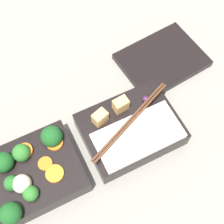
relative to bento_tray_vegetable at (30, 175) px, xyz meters
name	(u,v)px	position (x,y,z in m)	size (l,w,h in m)	color
ground_plane	(89,152)	(0.12, 0.00, -0.03)	(3.00, 3.00, 0.00)	gray
bento_tray_vegetable	(30,175)	(0.00, 0.00, 0.00)	(0.19, 0.15, 0.07)	black
bento_tray_rice	(130,129)	(0.21, 0.00, 0.00)	(0.20, 0.14, 0.07)	black
bento_lid	(162,60)	(0.37, 0.13, -0.02)	(0.18, 0.14, 0.02)	black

